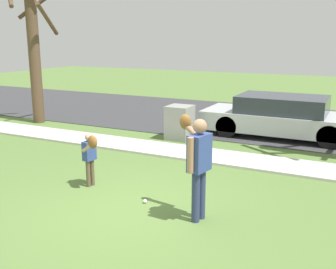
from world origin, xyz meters
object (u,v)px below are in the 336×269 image
Objects in this scene: utility_cabinet at (180,123)px; person_adult at (198,158)px; person_child at (90,152)px; baseball at (145,201)px; street_tree_far at (33,39)px; parked_sedan_silver at (281,117)px.

person_adult is at bearing -62.12° from utility_cabinet.
person_child is 4.35m from utility_cabinet.
utility_cabinet is (-1.43, 4.58, 0.46)m from baseball.
street_tree_far reaches higher than person_adult.
street_tree_far is (-7.97, 4.75, 1.81)m from person_adult.
parked_sedan_silver is at bearing 31.39° from utility_cabinet.
parked_sedan_silver is (2.60, 1.59, 0.12)m from utility_cabinet.
utility_cabinet is at bearing 101.72° from person_child.
utility_cabinet is (-2.52, 4.76, -0.55)m from person_adult.
parked_sedan_silver is (0.09, 6.35, -0.42)m from person_adult.
person_child is at bearing -113.15° from parked_sedan_silver.
parked_sedan_silver reaches higher than utility_cabinet.
street_tree_far reaches higher than person_child.
baseball is at bearing -72.63° from utility_cabinet.
utility_cabinet is 5.94m from street_tree_far.
street_tree_far is at bearing -179.89° from utility_cabinet.
street_tree_far is 1.17× the size of parked_sedan_silver.
utility_cabinet is 0.18× the size of street_tree_far.
person_adult is 1.71× the size of utility_cabinet.
parked_sedan_silver is at bearing 79.26° from baseball.
person_child is (-2.45, 0.42, -0.32)m from person_adult.
street_tree_far is at bearing -168.77° from parked_sedan_silver.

